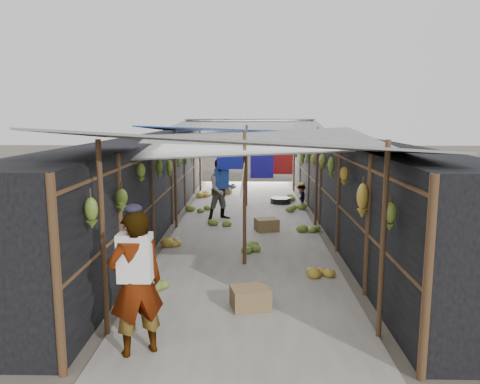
# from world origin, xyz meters

# --- Properties ---
(ground) EXTENTS (80.00, 80.00, 0.00)m
(ground) POSITION_xyz_m (0.00, 0.00, 0.00)
(ground) COLOR #6B6356
(ground) RESTS_ON ground
(aisle_slab) EXTENTS (3.60, 16.00, 0.02)m
(aisle_slab) POSITION_xyz_m (0.00, 6.50, 0.01)
(aisle_slab) COLOR #9E998E
(aisle_slab) RESTS_ON ground
(stall_left) EXTENTS (1.40, 15.00, 2.30)m
(stall_left) POSITION_xyz_m (-2.70, 6.50, 1.15)
(stall_left) COLOR black
(stall_left) RESTS_ON ground
(stall_right) EXTENTS (1.40, 15.00, 2.30)m
(stall_right) POSITION_xyz_m (2.70, 6.50, 1.15)
(stall_right) COLOR black
(stall_right) RESTS_ON ground
(crate_near) EXTENTS (0.65, 0.56, 0.34)m
(crate_near) POSITION_xyz_m (0.11, 0.88, 0.17)
(crate_near) COLOR #94774B
(crate_near) RESTS_ON ground
(crate_mid) EXTENTS (0.65, 0.57, 0.33)m
(crate_mid) POSITION_xyz_m (0.53, 5.67, 0.17)
(crate_mid) COLOR #94774B
(crate_mid) RESTS_ON ground
(crate_back) EXTENTS (0.45, 0.39, 0.26)m
(crate_back) POSITION_xyz_m (-0.78, 11.21, 0.13)
(crate_back) COLOR #94774B
(crate_back) RESTS_ON ground
(black_basin) EXTENTS (0.67, 0.67, 0.20)m
(black_basin) POSITION_xyz_m (1.13, 9.43, 0.10)
(black_basin) COLOR black
(black_basin) RESTS_ON ground
(vendor_elderly) EXTENTS (0.79, 0.70, 1.81)m
(vendor_elderly) POSITION_xyz_m (-1.26, -0.50, 0.90)
(vendor_elderly) COLOR white
(vendor_elderly) RESTS_ON ground
(shopper_blue) EXTENTS (1.02, 0.92, 1.71)m
(shopper_blue) POSITION_xyz_m (-0.67, 7.02, 0.85)
(shopper_blue) COLOR #1C4590
(shopper_blue) RESTS_ON ground
(vendor_seated) EXTENTS (0.30, 0.52, 0.80)m
(vendor_seated) POSITION_xyz_m (1.70, 8.42, 0.40)
(vendor_seated) COLOR #524C47
(vendor_seated) RESTS_ON ground
(market_canopy) EXTENTS (5.62, 15.20, 2.77)m
(market_canopy) POSITION_xyz_m (0.03, 6.86, 2.41)
(market_canopy) COLOR brown
(market_canopy) RESTS_ON ground
(hanging_bananas) EXTENTS (3.95, 13.59, 0.83)m
(hanging_bananas) POSITION_xyz_m (0.19, 6.73, 1.66)
(hanging_bananas) COLOR olive
(hanging_bananas) RESTS_ON ground
(floor_bananas) EXTENTS (3.92, 9.44, 0.35)m
(floor_bananas) POSITION_xyz_m (-0.26, 6.14, 0.16)
(floor_bananas) COLOR #B4902E
(floor_bananas) RESTS_ON ground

